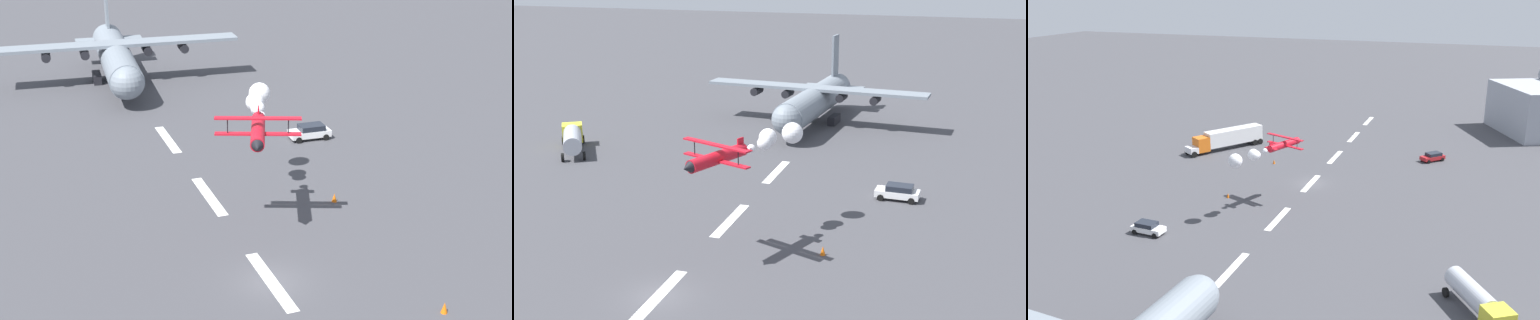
# 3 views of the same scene
# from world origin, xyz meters

# --- Properties ---
(ground_plane) EXTENTS (440.00, 440.00, 0.00)m
(ground_plane) POSITION_xyz_m (0.00, 0.00, 0.00)
(ground_plane) COLOR #424247
(ground_plane) RESTS_ON ground
(runway_stripe_3) EXTENTS (8.00, 0.90, 0.01)m
(runway_stripe_3) POSITION_xyz_m (0.00, 0.00, 0.01)
(runway_stripe_3) COLOR white
(runway_stripe_3) RESTS_ON ground
(runway_stripe_4) EXTENTS (8.00, 0.90, 0.01)m
(runway_stripe_4) POSITION_xyz_m (14.61, 0.00, 0.01)
(runway_stripe_4) COLOR white
(runway_stripe_4) RESTS_ON ground
(runway_stripe_5) EXTENTS (8.00, 0.90, 0.01)m
(runway_stripe_5) POSITION_xyz_m (29.22, 0.00, 0.01)
(runway_stripe_5) COLOR white
(runway_stripe_5) RESTS_ON ground
(cargo_transport_plane) EXTENTS (25.06, 31.22, 11.26)m
(cargo_transport_plane) POSITION_xyz_m (50.45, 1.10, 3.41)
(cargo_transport_plane) COLOR gray
(cargo_transport_plane) RESTS_ON ground
(stunt_biplane_red) EXTENTS (13.46, 7.52, 2.12)m
(stunt_biplane_red) POSITION_xyz_m (11.86, -3.42, 8.18)
(stunt_biplane_red) COLOR red
(followme_car_yellow) EXTENTS (2.17, 4.29, 1.52)m
(followme_car_yellow) POSITION_xyz_m (24.41, -13.76, 0.81)
(followme_car_yellow) COLOR white
(followme_car_yellow) RESTS_ON ground
(traffic_cone_near) EXTENTS (0.44, 0.44, 0.75)m
(traffic_cone_near) POSITION_xyz_m (-7.31, -8.97, 0.38)
(traffic_cone_near) COLOR orange
(traffic_cone_near) RESTS_ON ground
(traffic_cone_far) EXTENTS (0.44, 0.44, 0.75)m
(traffic_cone_far) POSITION_xyz_m (9.95, -9.57, 0.38)
(traffic_cone_far) COLOR orange
(traffic_cone_far) RESTS_ON ground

